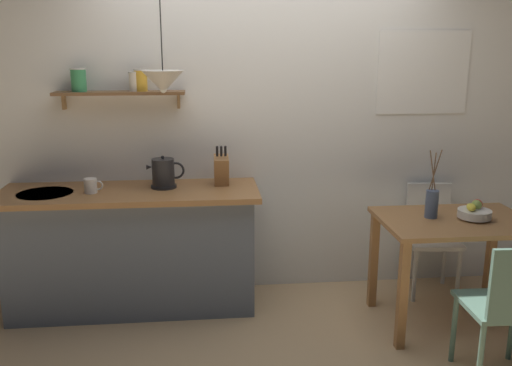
{
  "coord_description": "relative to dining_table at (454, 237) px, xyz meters",
  "views": [
    {
      "loc": [
        -0.47,
        -3.52,
        1.9
      ],
      "look_at": [
        -0.1,
        0.25,
        0.95
      ],
      "focal_mm": 38.46,
      "sensor_mm": 36.0,
      "label": 1
    }
  ],
  "objects": [
    {
      "name": "ground_plane",
      "position": [
        -1.22,
        0.14,
        -0.64
      ],
      "size": [
        14.0,
        14.0,
        0.0
      ],
      "primitive_type": "plane",
      "color": "tan"
    },
    {
      "name": "pendant_lamp",
      "position": [
        -1.94,
        0.33,
        1.03
      ],
      "size": [
        0.28,
        0.28,
        0.63
      ],
      "color": "black"
    },
    {
      "name": "fruit_bowl",
      "position": [
        0.13,
        -0.01,
        0.18
      ],
      "size": [
        0.22,
        0.22,
        0.13
      ],
      "color": "silver",
      "rests_on": "dining_table"
    },
    {
      "name": "electric_kettle",
      "position": [
        -1.97,
        0.49,
        0.37
      ],
      "size": [
        0.27,
        0.18,
        0.23
      ],
      "color": "black",
      "rests_on": "kitchen_counter"
    },
    {
      "name": "wall_shelf",
      "position": [
        -2.29,
        0.63,
        0.98
      ],
      "size": [
        0.92,
        0.2,
        0.3
      ],
      "color": "brown"
    },
    {
      "name": "dining_chair_near",
      "position": [
        -0.01,
        -0.73,
        -0.14
      ],
      "size": [
        0.44,
        0.42,
        0.88
      ],
      "color": "#4C6B5B",
      "rests_on": "ground_plane"
    },
    {
      "name": "dining_table",
      "position": [
        0.0,
        0.0,
        0.0
      ],
      "size": [
        1.01,
        0.7,
        0.76
      ],
      "color": "#9E6B3D",
      "rests_on": "ground_plane"
    },
    {
      "name": "twig_vase",
      "position": [
        -0.15,
        0.05,
        0.23
      ],
      "size": [
        0.09,
        0.09,
        0.47
      ],
      "color": "#475675",
      "rests_on": "dining_table"
    },
    {
      "name": "coffee_mug_by_sink",
      "position": [
        -2.47,
        0.39,
        0.32
      ],
      "size": [
        0.13,
        0.09,
        0.1
      ],
      "color": "white",
      "rests_on": "kitchen_counter"
    },
    {
      "name": "dining_chair_far",
      "position": [
        0.07,
        0.55,
        -0.16
      ],
      "size": [
        0.43,
        0.42,
        0.85
      ],
      "color": "silver",
      "rests_on": "ground_plane"
    },
    {
      "name": "back_wall",
      "position": [
        -1.01,
        0.79,
        0.71
      ],
      "size": [
        6.8,
        0.11,
        2.7
      ],
      "color": "white",
      "rests_on": "ground_plane"
    },
    {
      "name": "knife_block",
      "position": [
        -1.56,
        0.53,
        0.39
      ],
      "size": [
        0.11,
        0.18,
        0.3
      ],
      "color": "#9E6B3D",
      "rests_on": "kitchen_counter"
    },
    {
      "name": "kitchen_counter",
      "position": [
        -2.22,
        0.46,
        -0.18
      ],
      "size": [
        1.83,
        0.63,
        0.91
      ],
      "color": "slate",
      "rests_on": "ground_plane"
    }
  ]
}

